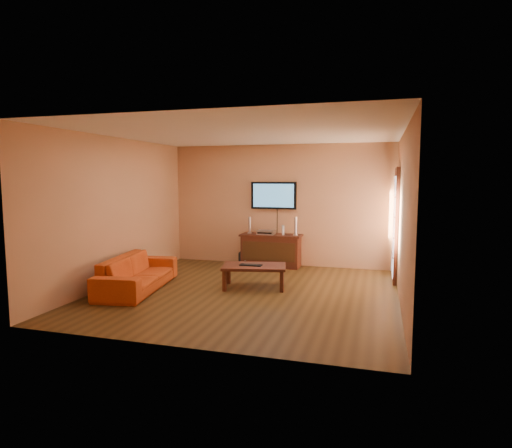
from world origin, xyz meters
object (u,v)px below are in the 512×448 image
at_px(av_receiver, 266,232).
at_px(keyboard, 251,265).
at_px(media_console, 271,250).
at_px(subwoofer, 245,258).
at_px(speaker_left, 250,226).
at_px(television, 274,195).
at_px(coffee_table, 254,268).
at_px(bottle, 245,264).
at_px(speaker_right, 296,227).
at_px(sofa, 138,267).
at_px(game_console, 283,230).

distance_m(av_receiver, keyboard, 1.97).
distance_m(media_console, subwoofer, 0.65).
distance_m(media_console, speaker_left, 0.73).
height_order(television, coffee_table, television).
relative_size(television, bottle, 5.52).
distance_m(speaker_right, keyboard, 2.02).
height_order(speaker_right, av_receiver, speaker_right).
height_order(av_receiver, subwoofer, av_receiver).
distance_m(speaker_right, av_receiver, 0.68).
height_order(sofa, bottle, sofa).
bearing_deg(television, game_console, -37.65).
bearing_deg(coffee_table, keyboard, -134.13).
bearing_deg(television, subwoofer, -163.91).
height_order(speaker_left, subwoofer, speaker_left).
bearing_deg(av_receiver, sofa, -122.03).
bearing_deg(sofa, coffee_table, -79.83).
height_order(television, speaker_right, television).
bearing_deg(av_receiver, television, 66.92).
bearing_deg(speaker_right, media_console, 177.17).
distance_m(media_console, av_receiver, 0.42).
bearing_deg(bottle, media_console, 35.00).
relative_size(speaker_right, keyboard, 1.02).
bearing_deg(subwoofer, coffee_table, -78.02).
bearing_deg(av_receiver, game_console, 6.43).
xyz_separation_m(speaker_right, subwoofer, (-1.16, 0.07, -0.77)).
relative_size(coffee_table, speaker_left, 3.31).
xyz_separation_m(television, bottle, (-0.50, -0.56, -1.48)).
relative_size(game_console, bottle, 1.11).
xyz_separation_m(sofa, speaker_right, (2.33, 2.54, 0.51)).
height_order(television, av_receiver, television).
xyz_separation_m(media_console, bottle, (-0.50, -0.35, -0.28)).
xyz_separation_m(speaker_left, bottle, (0.01, -0.38, -0.80)).
bearing_deg(keyboard, speaker_left, 107.58).
relative_size(av_receiver, keyboard, 0.96).
bearing_deg(bottle, television, 48.68).
xyz_separation_m(speaker_left, av_receiver, (0.40, -0.06, -0.13)).
bearing_deg(television, bottle, -131.32).
xyz_separation_m(coffee_table, subwoofer, (-0.78, 1.94, -0.22)).
bearing_deg(keyboard, media_console, 93.47).
distance_m(media_console, sofa, 3.12).
distance_m(television, speaker_left, 0.87).
relative_size(game_console, subwoofer, 0.74).
height_order(av_receiver, keyboard, av_receiver).
relative_size(television, coffee_table, 0.84).
bearing_deg(subwoofer, bottle, -83.19).
bearing_deg(speaker_right, bottle, -163.03).
height_order(television, bottle, television).
bearing_deg(subwoofer, television, 6.23).
relative_size(speaker_right, av_receiver, 1.06).
bearing_deg(sofa, media_console, -43.53).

